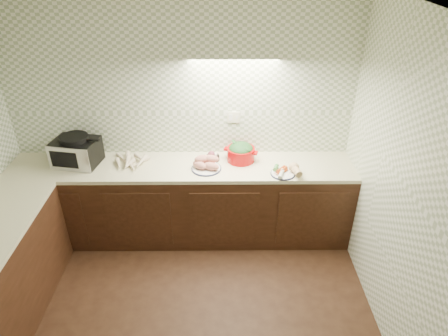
{
  "coord_description": "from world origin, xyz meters",
  "views": [
    {
      "loc": [
        0.42,
        -2.08,
        3.01
      ],
      "look_at": [
        0.45,
        1.25,
        1.02
      ],
      "focal_mm": 32.0,
      "sensor_mm": 36.0,
      "label": 1
    }
  ],
  "objects_px": {
    "toaster_oven": "(76,151)",
    "onion_bowl": "(213,157)",
    "parsnip_pile": "(134,161)",
    "dutch_oven": "(241,152)",
    "veg_plate": "(287,170)",
    "sweet_potato_plate": "(206,164)"
  },
  "relations": [
    {
      "from": "toaster_oven",
      "to": "parsnip_pile",
      "type": "height_order",
      "value": "toaster_oven"
    },
    {
      "from": "onion_bowl",
      "to": "toaster_oven",
      "type": "bearing_deg",
      "value": -177.55
    },
    {
      "from": "toaster_oven",
      "to": "veg_plate",
      "type": "relative_size",
      "value": 1.69
    },
    {
      "from": "parsnip_pile",
      "to": "sweet_potato_plate",
      "type": "xyz_separation_m",
      "value": [
        0.76,
        -0.11,
        0.02
      ]
    },
    {
      "from": "dutch_oven",
      "to": "onion_bowl",
      "type": "bearing_deg",
      "value": -163.81
    },
    {
      "from": "toaster_oven",
      "to": "parsnip_pile",
      "type": "relative_size",
      "value": 1.23
    },
    {
      "from": "sweet_potato_plate",
      "to": "onion_bowl",
      "type": "bearing_deg",
      "value": 70.84
    },
    {
      "from": "veg_plate",
      "to": "sweet_potato_plate",
      "type": "bearing_deg",
      "value": 172.67
    },
    {
      "from": "onion_bowl",
      "to": "veg_plate",
      "type": "distance_m",
      "value": 0.81
    },
    {
      "from": "parsnip_pile",
      "to": "veg_plate",
      "type": "bearing_deg",
      "value": -7.6
    },
    {
      "from": "sweet_potato_plate",
      "to": "onion_bowl",
      "type": "distance_m",
      "value": 0.19
    },
    {
      "from": "veg_plate",
      "to": "parsnip_pile",
      "type": "bearing_deg",
      "value": 172.4
    },
    {
      "from": "parsnip_pile",
      "to": "onion_bowl",
      "type": "distance_m",
      "value": 0.83
    },
    {
      "from": "parsnip_pile",
      "to": "dutch_oven",
      "type": "relative_size",
      "value": 1.1
    },
    {
      "from": "toaster_oven",
      "to": "dutch_oven",
      "type": "distance_m",
      "value": 1.71
    },
    {
      "from": "dutch_oven",
      "to": "veg_plate",
      "type": "relative_size",
      "value": 1.24
    },
    {
      "from": "sweet_potato_plate",
      "to": "dutch_oven",
      "type": "relative_size",
      "value": 0.84
    },
    {
      "from": "sweet_potato_plate",
      "to": "dutch_oven",
      "type": "xyz_separation_m",
      "value": [
        0.36,
        0.17,
        0.05
      ]
    },
    {
      "from": "toaster_oven",
      "to": "onion_bowl",
      "type": "distance_m",
      "value": 1.41
    },
    {
      "from": "toaster_oven",
      "to": "dutch_oven",
      "type": "xyz_separation_m",
      "value": [
        1.71,
        0.05,
        -0.05
      ]
    },
    {
      "from": "parsnip_pile",
      "to": "veg_plate",
      "type": "height_order",
      "value": "veg_plate"
    },
    {
      "from": "dutch_oven",
      "to": "veg_plate",
      "type": "distance_m",
      "value": 0.54
    }
  ]
}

